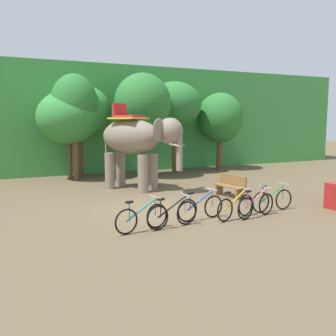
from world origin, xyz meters
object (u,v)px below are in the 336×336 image
Objects in this scene: bike_blue at (201,207)px; bike_pink at (256,205)px; bike_yellow at (235,207)px; bike_black at (172,214)px; tree_center_right at (174,105)px; bike_teal at (142,218)px; wooden_bench at (230,185)px; tree_right at (68,117)px; tree_far_left at (220,118)px; tree_center_left at (74,105)px; tree_center at (79,111)px; tree_left at (143,104)px; elephant at (137,140)px; bike_green at (272,200)px.

bike_pink is at bearing -14.68° from bike_blue.
bike_black is at bearing -178.77° from bike_yellow.
tree_center_right is 3.12× the size of bike_teal.
tree_right is at bearing 124.17° from wooden_bench.
bike_teal is at bearing -131.37° from tree_far_left.
tree_center_left is 1.08× the size of tree_center.
tree_left is (3.64, -1.05, 0.72)m from tree_right.
bike_teal is 3.11m from bike_yellow.
bike_teal is at bearing -111.33° from tree_left.
bike_teal is at bearing 178.69° from bike_pink.
tree_center_left is 0.97× the size of tree_left.
elephant is 6.31m from bike_black.
tree_center is 8.53m from tree_far_left.
bike_green is (-1.16, -9.96, -3.55)m from tree_center_right.
bike_black is (-5.05, -10.30, -3.55)m from tree_center_right.
tree_center_left is 3.12× the size of bike_green.
bike_yellow is (1.04, -0.36, 0.00)m from bike_blue.
tree_center_right is at bearing -6.73° from tree_center.
tree_center_left is at bearing 106.77° from bike_yellow.
bike_teal is 4.81m from bike_green.
wooden_bench is (2.80, -3.04, -1.72)m from elephant.
tree_right is at bearing 116.46° from bike_green.
tree_right is 9.24m from tree_far_left.
bike_blue is (1.15, 0.40, 0.00)m from bike_black.
bike_teal is at bearing -179.77° from bike_yellow.
tree_right is at bearing 110.91° from bike_pink.
elephant is 5.82m from bike_blue.
tree_center_right is at bearing 48.11° from elephant.
bike_blue is (-3.90, -9.89, -3.55)m from tree_center_right.
elephant reaches higher than wooden_bench.
tree_center_left reaches higher than tree_far_left.
bike_black is (0.92, -0.03, 0.00)m from bike_teal.
bike_black reaches higher than wooden_bench.
elephant reaches higher than bike_blue.
bike_yellow is at bearing 171.95° from bike_pink.
tree_center_right is at bearing 74.44° from bike_yellow.
tree_right is 2.66× the size of bike_green.
wooden_bench is (-4.29, -7.52, -2.70)m from tree_far_left.
bike_blue is at bearing 165.32° from bike_pink.
bike_yellow is at bearing -105.56° from tree_center_right.
bike_teal and bike_yellow have the same top height.
bike_blue is at bearing -125.25° from tree_far_left.
bike_green is (4.90, -9.83, -2.80)m from tree_right.
tree_center_right reaches higher than bike_black.
tree_right is 0.96× the size of tree_far_left.
bike_teal is at bearing -149.54° from wooden_bench.
bike_pink is (-5.33, -10.46, -2.79)m from tree_far_left.
tree_far_left is 9.07m from wooden_bench.
bike_teal and bike_green have the same top height.
tree_far_left is 2.78× the size of bike_black.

